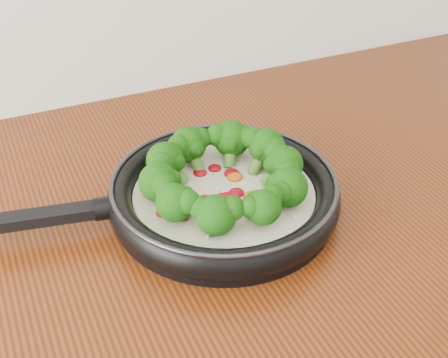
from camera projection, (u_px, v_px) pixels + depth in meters
name	position (u px, v px, depth m)	size (l,w,h in m)	color
skillet	(222.00, 190.00, 0.76)	(0.48, 0.34, 0.08)	black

